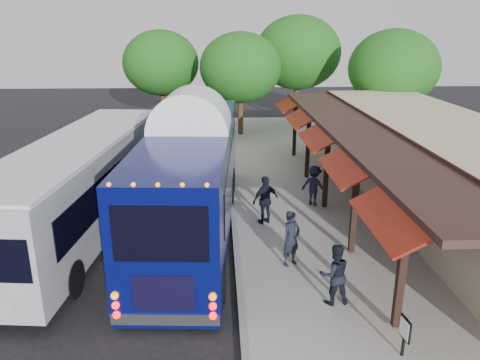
# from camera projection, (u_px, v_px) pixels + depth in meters

# --- Properties ---
(ground) EXTENTS (90.00, 90.00, 0.00)m
(ground) POSITION_uv_depth(u_px,v_px,m) (236.00, 260.00, 15.21)
(ground) COLOR black
(ground) RESTS_ON ground
(sidewalk) EXTENTS (10.00, 40.00, 0.15)m
(sidewalk) POSITION_uv_depth(u_px,v_px,m) (353.00, 209.00, 19.20)
(sidewalk) COLOR #9E9B93
(sidewalk) RESTS_ON ground
(curb) EXTENTS (0.20, 40.00, 0.16)m
(curb) POSITION_uv_depth(u_px,v_px,m) (233.00, 211.00, 18.98)
(curb) COLOR gray
(curb) RESTS_ON ground
(station_shelter) EXTENTS (8.15, 20.00, 3.60)m
(station_shelter) POSITION_uv_depth(u_px,v_px,m) (440.00, 167.00, 18.80)
(station_shelter) COLOR tan
(station_shelter) RESTS_ON ground
(coach_bus) EXTENTS (3.54, 13.03, 4.13)m
(coach_bus) POSITION_uv_depth(u_px,v_px,m) (193.00, 172.00, 16.89)
(coach_bus) COLOR #060B50
(coach_bus) RESTS_ON ground
(city_bus) EXTENTS (4.05, 13.03, 3.44)m
(city_bus) POSITION_uv_depth(u_px,v_px,m) (82.00, 181.00, 16.88)
(city_bus) COLOR gray
(city_bus) RESTS_ON ground
(ped_a) EXTENTS (0.77, 0.72, 1.77)m
(ped_a) POSITION_uv_depth(u_px,v_px,m) (291.00, 239.00, 14.35)
(ped_a) COLOR black
(ped_a) RESTS_ON sidewalk
(ped_b) EXTENTS (0.89, 0.73, 1.70)m
(ped_b) POSITION_uv_depth(u_px,v_px,m) (334.00, 274.00, 12.35)
(ped_b) COLOR black
(ped_b) RESTS_ON sidewalk
(ped_c) EXTENTS (1.17, 0.91, 1.85)m
(ped_c) POSITION_uv_depth(u_px,v_px,m) (265.00, 200.00, 17.42)
(ped_c) COLOR black
(ped_c) RESTS_ON sidewalk
(ped_d) EXTENTS (1.26, 1.11, 1.69)m
(ped_d) POSITION_uv_depth(u_px,v_px,m) (314.00, 186.00, 19.23)
(ped_d) COLOR black
(ped_d) RESTS_ON sidewalk
(sign_board) EXTENTS (0.10, 0.45, 0.98)m
(sign_board) POSITION_uv_depth(u_px,v_px,m) (405.00, 330.00, 10.37)
(sign_board) COLOR black
(sign_board) RESTS_ON sidewalk
(tree_left) EXTENTS (5.42, 5.42, 6.94)m
(tree_left) POSITION_uv_depth(u_px,v_px,m) (241.00, 68.00, 30.87)
(tree_left) COLOR #382314
(tree_left) RESTS_ON ground
(tree_mid) EXTENTS (6.29, 6.29, 8.06)m
(tree_mid) POSITION_uv_depth(u_px,v_px,m) (298.00, 53.00, 34.31)
(tree_mid) COLOR #382314
(tree_mid) RESTS_ON ground
(tree_right) EXTENTS (5.57, 5.57, 7.13)m
(tree_right) POSITION_uv_depth(u_px,v_px,m) (394.00, 68.00, 29.00)
(tree_right) COLOR #382314
(tree_right) RESTS_ON ground
(tree_far) EXTENTS (5.49, 5.49, 7.03)m
(tree_far) POSITION_uv_depth(u_px,v_px,m) (161.00, 63.00, 33.84)
(tree_far) COLOR #382314
(tree_far) RESTS_ON ground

